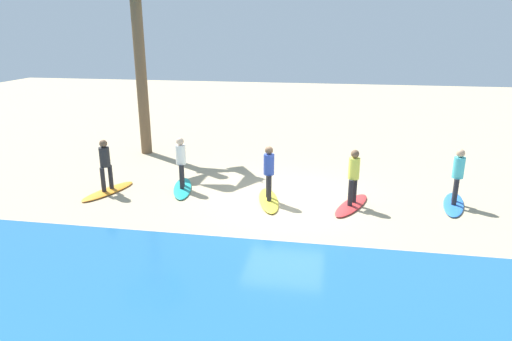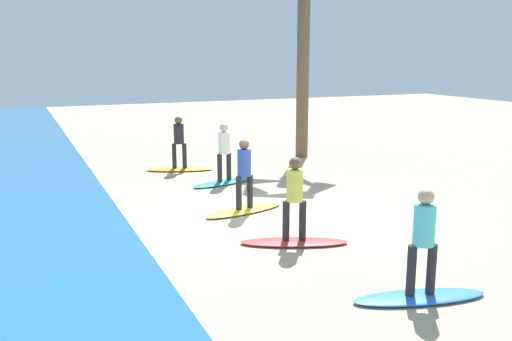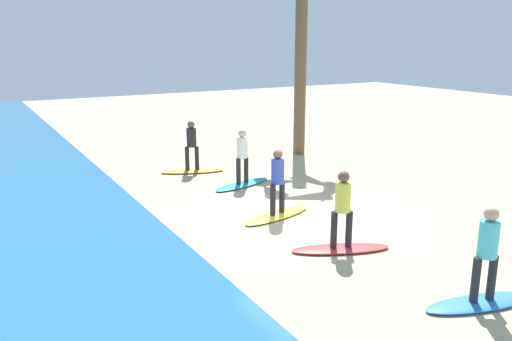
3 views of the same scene
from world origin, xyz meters
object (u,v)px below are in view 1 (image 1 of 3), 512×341
surfboard_red (352,205)px  surfboard_yellow (269,200)px  surfboard_blue (453,204)px  surfer_teal (181,159)px  surfer_red (354,173)px  surfer_orange (105,161)px  surfboard_teal (182,188)px  surfer_yellow (269,169)px  surfer_blue (458,172)px  surfboard_orange (108,191)px

surfboard_red → surfboard_yellow: bearing=-66.7°
surfboard_blue → surfer_teal: 8.42m
surfer_red → surfer_orange: same height
surfboard_yellow → surfboard_teal: 2.98m
surfboard_yellow → surfer_yellow: size_ratio=1.28×
surfboard_blue → surfer_blue: bearing=0.0°
surfer_red → surfboard_teal: 5.50m
surfer_red → surfer_orange: size_ratio=1.00×
surfer_blue → surfboard_yellow: 5.57m
surfboard_blue → surfboard_yellow: 5.48m
surfboard_blue → surfer_red: (2.98, 0.59, 0.99)m
surfboard_blue → surfer_yellow: size_ratio=1.28×
surfboard_red → surfer_red: bearing=-67.3°
surfboard_orange → surfer_teal: bearing=125.6°
surfer_red → surfboard_yellow: size_ratio=0.78×
surfer_yellow → surfer_orange: 5.17m
surfer_blue → surfboard_teal: surfer_blue is taller
surfer_red → surfer_blue: bearing=-168.9°
surfer_teal → surfboard_blue: bearing=-179.8°
surfboard_blue → surfer_red: surfer_red is taller
surfer_yellow → surfboard_orange: surfer_yellow is taller
surfboard_yellow → surfer_teal: 3.14m
surfboard_yellow → surfer_yellow: surfer_yellow is taller
surfboard_teal → surfer_orange: 2.55m
surfer_blue → surfboard_teal: (8.36, 0.02, -0.99)m
surfboard_red → surfboard_yellow: size_ratio=1.00×
surfer_yellow → surfer_teal: 2.98m
surfer_red → surfboard_orange: bearing=0.8°
surfer_yellow → surfer_blue: bearing=-173.6°
surfer_yellow → surfboard_teal: surfer_yellow is taller
surfer_yellow → surfer_teal: bearing=-11.4°
surfer_red → surfboard_orange: surfer_red is taller
surfer_yellow → surfer_teal: same height
surfboard_blue → surfer_teal: (8.36, 0.02, 0.99)m
surfboard_yellow → surfboard_teal: bearing=-114.6°
surfer_blue → surfboard_red: bearing=11.1°
surfboard_red → surfer_teal: bearing=-73.2°
surfer_blue → surfer_yellow: (5.44, 0.61, 0.00)m
surfer_red → surfboard_orange: (7.63, 0.11, -0.99)m
surfboard_red → surfboard_yellow: 2.46m
surfer_yellow → surfboard_orange: (5.17, 0.09, -0.99)m
surfboard_red → surfboard_teal: bearing=-73.2°
surfer_yellow → surfboard_red: bearing=-179.4°
surfboard_blue → surfer_teal: bearing=-76.2°
surfer_red → surfer_orange: bearing=0.8°
surfer_blue → surfer_yellow: bearing=6.4°
surfboard_teal → surfboard_orange: 2.35m
surfer_red → surfer_yellow: same height
surfer_red → surfer_yellow: bearing=0.6°
surfboard_yellow → surfboard_orange: 5.17m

